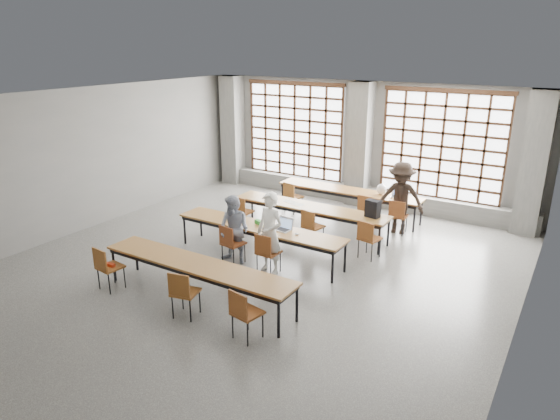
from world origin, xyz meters
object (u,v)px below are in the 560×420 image
at_px(mouse, 297,234).
at_px(plastic_bag, 381,189).
at_px(desk_row_b, 310,209).
at_px(chair_back_right, 398,213).
at_px(chair_front_left, 231,241).
at_px(student_female, 234,230).
at_px(phone, 264,229).
at_px(backpack, 373,209).
at_px(desk_row_d, 197,267).
at_px(chair_mid_centre, 311,224).
at_px(desk_row_a, 349,192).
at_px(chair_back_left, 292,194).
at_px(student_male, 270,233).
at_px(chair_front_right, 266,250).
at_px(chair_near_right, 244,310).
at_px(chair_mid_left, 241,209).
at_px(student_back, 401,198).
at_px(red_pouch, 110,265).
at_px(green_box, 259,223).
at_px(chair_near_mid, 183,290).
at_px(laptop_back, 398,194).
at_px(chair_mid_right, 368,236).
at_px(desk_row_c, 259,229).
at_px(chair_near_left, 106,264).
at_px(chair_back_mid, 367,208).

height_order(mouse, plastic_bag, plastic_bag).
distance_m(desk_row_b, chair_back_right, 2.17).
relative_size(chair_front_left, student_female, 0.59).
bearing_deg(phone, backpack, 49.22).
bearing_deg(plastic_bag, desk_row_d, -102.30).
distance_m(chair_mid_centre, backpack, 1.45).
relative_size(desk_row_a, desk_row_d, 1.00).
bearing_deg(chair_mid_centre, chair_back_left, 131.54).
bearing_deg(student_male, chair_front_right, -82.08).
height_order(phone, plastic_bag, plastic_bag).
height_order(chair_back_right, chair_near_right, same).
distance_m(chair_mid_left, student_back, 3.94).
bearing_deg(student_female, red_pouch, -119.54).
xyz_separation_m(green_box, backpack, (1.91, 1.77, 0.15)).
xyz_separation_m(chair_near_mid, student_back, (1.75, 5.89, 0.36)).
height_order(chair_mid_centre, green_box, chair_mid_centre).
bearing_deg(laptop_back, chair_mid_right, -85.04).
xyz_separation_m(chair_back_left, student_back, (3.02, 0.13, 0.36)).
bearing_deg(student_back, chair_front_right, -119.38).
xyz_separation_m(chair_back_right, laptop_back, (-0.27, 0.74, 0.25)).
xyz_separation_m(student_male, mouse, (0.35, 0.48, -0.10)).
bearing_deg(chair_mid_right, chair_back_right, 88.48).
distance_m(chair_near_right, student_female, 3.01).
distance_m(chair_front_right, laptop_back, 4.49).
bearing_deg(green_box, desk_row_c, -57.99).
height_order(chair_back_right, chair_front_left, same).
bearing_deg(chair_near_left, chair_back_left, 83.48).
distance_m(chair_back_left, backpack, 3.02).
distance_m(student_female, plastic_bag, 4.46).
bearing_deg(laptop_back, chair_back_right, -70.25).
distance_m(chair_back_mid, mouse, 2.99).
relative_size(desk_row_a, chair_back_mid, 4.55).
relative_size(chair_front_left, red_pouch, 4.40).
xyz_separation_m(chair_mid_right, chair_near_mid, (-1.71, -3.98, 0.00)).
relative_size(student_female, red_pouch, 7.42).
relative_size(chair_front_right, student_female, 0.59).
bearing_deg(desk_row_a, laptop_back, 4.65).
bearing_deg(desk_row_c, student_female, -120.96).
bearing_deg(student_female, laptop_back, 63.19).
relative_size(desk_row_d, laptop_back, 9.83).
height_order(student_female, laptop_back, student_female).
height_order(desk_row_d, chair_front_right, chair_front_right).
distance_m(chair_near_left, chair_near_right, 3.19).
distance_m(desk_row_c, chair_mid_left, 1.78).
distance_m(student_back, green_box, 3.68).
height_order(chair_near_right, student_back, student_back).
bearing_deg(chair_mid_right, chair_front_right, -128.89).
relative_size(chair_mid_centre, green_box, 3.52).
xyz_separation_m(chair_back_mid, plastic_bag, (0.11, 0.68, 0.34)).
height_order(desk_row_b, desk_row_d, same).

